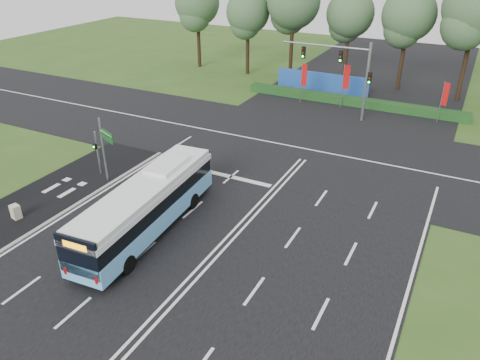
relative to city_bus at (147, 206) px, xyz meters
name	(u,v)px	position (x,y,z in m)	size (l,w,h in m)	color
ground	(240,224)	(4.29, 3.07, -1.65)	(120.00, 120.00, 0.00)	#30511B
road_main	(240,223)	(4.29, 3.07, -1.63)	(20.00, 120.00, 0.04)	black
road_cross	(309,150)	(4.29, 15.07, -1.63)	(120.00, 14.00, 0.05)	black
bike_path	(47,198)	(-8.21, 0.07, -1.62)	(5.00, 18.00, 0.06)	black
kerb_strip	(75,206)	(-5.81, 0.07, -1.59)	(0.25, 18.00, 0.12)	gray
city_bus	(147,206)	(0.00, 0.00, 0.00)	(3.19, 11.56, 3.28)	#64B0E9
pedestrian_signal	(97,152)	(-7.47, 4.23, 0.12)	(0.29, 0.41, 3.23)	gray
street_sign	(105,144)	(-6.04, 3.60, 1.19)	(1.66, 0.77, 4.58)	gray
utility_cabinet	(16,212)	(-7.85, -2.56, -1.19)	(0.55, 0.46, 0.91)	beige
banner_flag_left	(303,77)	(-0.34, 25.81, 1.03)	(0.60, 0.15, 4.08)	gray
banner_flag_mid	(345,80)	(3.70, 26.39, 1.16)	(0.63, 0.09, 4.29)	gray
banner_flag_right	(444,96)	(12.70, 26.08, 0.88)	(0.54, 0.23, 3.84)	gray
traffic_light_gantry	(348,68)	(4.50, 23.57, 3.01)	(8.41, 0.28, 7.00)	gray
hedge	(352,101)	(4.29, 27.57, -1.25)	(22.00, 1.20, 0.80)	#163814
blue_hoarding	(322,83)	(0.29, 30.07, -0.55)	(10.00, 0.30, 2.20)	#1C479B
eucalyptus_row	(363,10)	(2.79, 34.26, 6.54)	(42.58, 8.72, 12.33)	black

